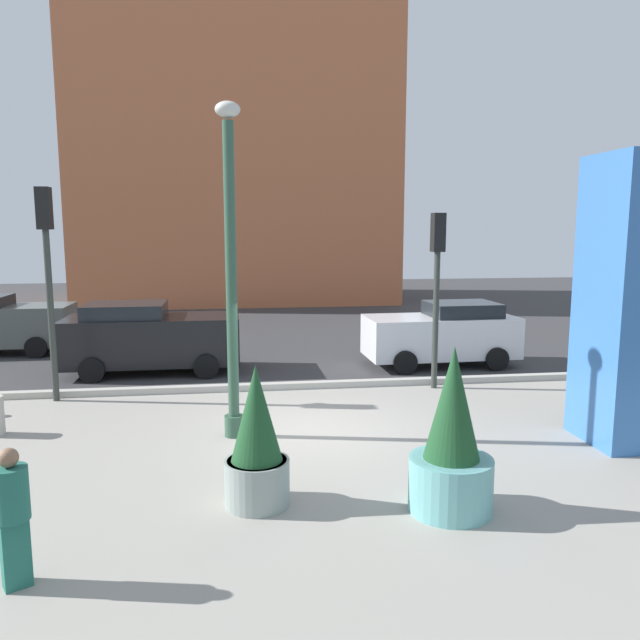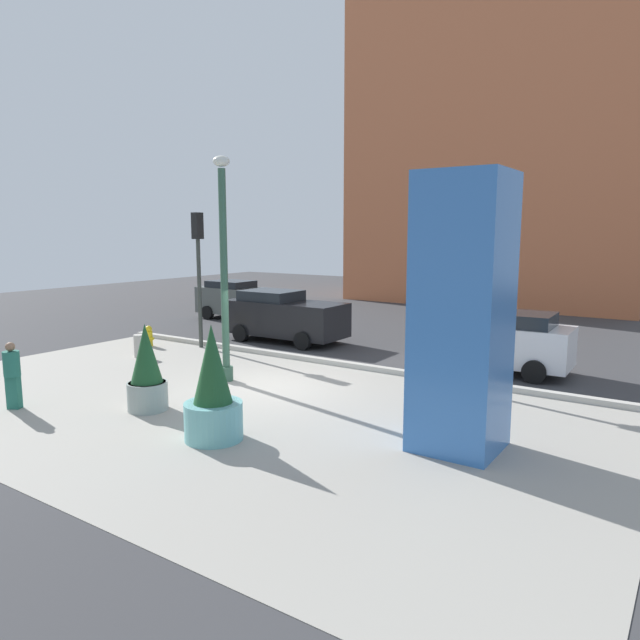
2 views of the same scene
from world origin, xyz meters
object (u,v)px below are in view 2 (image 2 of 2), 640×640
(potted_plant_by_pillar, at_px, (147,372))
(car_curb_west, at_px, (498,341))
(car_curb_east, at_px, (241,300))
(fire_hydrant, at_px, (149,336))
(potted_plant_curbside, at_px, (213,394))
(concrete_bollard, at_px, (139,346))
(art_pillar_blue, at_px, (462,314))
(pedestrian_crossing, at_px, (12,372))
(traffic_light_far_side, at_px, (435,279))
(traffic_light_corner, at_px, (199,258))
(car_far_lane, at_px, (284,316))
(lamp_post, at_px, (224,274))

(potted_plant_by_pillar, distance_m, car_curb_west, 9.90)
(car_curb_east, bearing_deg, fire_hydrant, -76.45)
(potted_plant_curbside, bearing_deg, car_curb_east, 129.74)
(potted_plant_by_pillar, relative_size, concrete_bollard, 2.68)
(art_pillar_blue, xyz_separation_m, concrete_bollard, (-11.48, 1.88, -2.18))
(art_pillar_blue, height_order, potted_plant_by_pillar, art_pillar_blue)
(car_curb_east, height_order, pedestrian_crossing, car_curb_east)
(traffic_light_far_side, bearing_deg, pedestrian_crossing, -133.56)
(potted_plant_curbside, xyz_separation_m, car_curb_west, (2.89, 8.78, -0.02))
(art_pillar_blue, bearing_deg, car_curb_west, 100.72)
(traffic_light_corner, bearing_deg, potted_plant_by_pillar, -53.99)
(art_pillar_blue, distance_m, car_far_lane, 11.56)
(fire_hydrant, height_order, concrete_bollard, same)
(car_far_lane, xyz_separation_m, car_curb_east, (-5.06, 3.26, -0.03))
(traffic_light_far_side, bearing_deg, traffic_light_corner, 179.54)
(car_curb_east, bearing_deg, traffic_light_corner, -60.42)
(art_pillar_blue, relative_size, traffic_light_corner, 1.08)
(pedestrian_crossing, bearing_deg, concrete_bollard, 111.95)
(traffic_light_corner, height_order, car_curb_east, traffic_light_corner)
(pedestrian_crossing, bearing_deg, potted_plant_curbside, 11.95)
(potted_plant_curbside, relative_size, concrete_bollard, 3.07)
(traffic_light_far_side, xyz_separation_m, pedestrian_crossing, (-7.10, -7.47, -1.97))
(traffic_light_corner, bearing_deg, pedestrian_crossing, -77.73)
(potted_plant_curbside, xyz_separation_m, fire_hydrant, (-8.57, 5.53, -0.55))
(pedestrian_crossing, bearing_deg, lamp_post, 63.27)
(traffic_light_far_side, distance_m, car_curb_west, 3.26)
(potted_plant_curbside, bearing_deg, fire_hydrant, 147.16)
(fire_hydrant, relative_size, pedestrian_crossing, 0.48)
(traffic_light_far_side, bearing_deg, fire_hydrant, -175.44)
(lamp_post, bearing_deg, concrete_bollard, 171.67)
(fire_hydrant, bearing_deg, pedestrian_crossing, -63.40)
(lamp_post, xyz_separation_m, art_pillar_blue, (7.05, -1.24, -0.37))
(concrete_bollard, distance_m, traffic_light_corner, 3.63)
(potted_plant_by_pillar, relative_size, traffic_light_far_side, 0.48)
(concrete_bollard, distance_m, car_far_lane, 5.37)
(art_pillar_blue, height_order, pedestrian_crossing, art_pillar_blue)
(lamp_post, distance_m, car_curb_east, 11.55)
(potted_plant_curbside, distance_m, car_far_lane, 10.35)
(art_pillar_blue, relative_size, pedestrian_crossing, 3.26)
(fire_hydrant, bearing_deg, traffic_light_corner, 28.14)
(pedestrian_crossing, bearing_deg, traffic_light_corner, 102.27)
(fire_hydrant, relative_size, traffic_light_far_side, 0.18)
(potted_plant_curbside, bearing_deg, art_pillar_blue, 28.69)
(traffic_light_far_side, xyz_separation_m, car_curb_west, (1.03, 2.42, -1.93))
(potted_plant_by_pillar, bearing_deg, potted_plant_curbside, -11.79)
(fire_hydrant, xyz_separation_m, car_curb_west, (11.46, 3.25, 0.53))
(traffic_light_corner, bearing_deg, car_curb_east, 119.58)
(traffic_light_far_side, bearing_deg, car_curb_east, 153.95)
(car_curb_east, bearing_deg, art_pillar_blue, -34.92)
(fire_hydrant, bearing_deg, traffic_light_far_side, 4.56)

